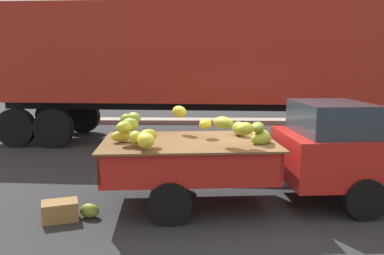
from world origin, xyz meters
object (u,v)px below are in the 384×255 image
object	(u,v)px
pickup_truck	(303,151)
produce_crate	(60,211)
fallen_banana_bunch_near_tailgate	(90,211)
semi_trailer	(184,56)

from	to	relation	value
pickup_truck	produce_crate	size ratio (longest dim) A/B	9.75
fallen_banana_bunch_near_tailgate	produce_crate	size ratio (longest dim) A/B	0.59
semi_trailer	fallen_banana_bunch_near_tailgate	xyz separation A→B (m)	(-1.20, -6.08, -2.43)
fallen_banana_bunch_near_tailgate	produce_crate	world-z (taller)	produce_crate
semi_trailer	produce_crate	bearing A→B (deg)	-101.47
pickup_truck	fallen_banana_bunch_near_tailgate	xyz separation A→B (m)	(-3.41, -0.78, -0.78)
produce_crate	fallen_banana_bunch_near_tailgate	bearing A→B (deg)	14.16
fallen_banana_bunch_near_tailgate	produce_crate	bearing A→B (deg)	-165.84
pickup_truck	fallen_banana_bunch_near_tailgate	distance (m)	3.59
semi_trailer	pickup_truck	bearing A→B (deg)	-64.18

